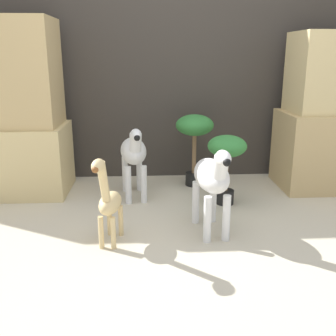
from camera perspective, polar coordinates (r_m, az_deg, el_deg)
ground_plane at (r=2.38m, az=3.21°, el=-12.15°), size 14.00×14.00×0.00m
wall_back at (r=3.66m, az=0.69°, el=15.80°), size 6.40×0.08×2.20m
rock_pillar_left at (r=3.42m, az=-21.19°, el=7.35°), size 0.77×0.57×1.40m
rock_pillar_right at (r=3.61m, az=22.26°, el=6.68°), size 0.77×0.57×1.30m
zebra_right at (r=2.50m, az=6.45°, el=-1.56°), size 0.25×0.53×0.60m
zebra_left at (r=3.13m, az=-5.00°, el=2.13°), size 0.26×0.53×0.60m
giraffe_figurine at (r=2.38m, az=-8.63°, el=-4.65°), size 0.17×0.41×0.59m
potted_palm_front at (r=3.40m, az=3.87°, el=5.28°), size 0.33×0.33×0.63m
potted_palm_back at (r=3.00m, az=8.55°, el=2.17°), size 0.30×0.30×0.54m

